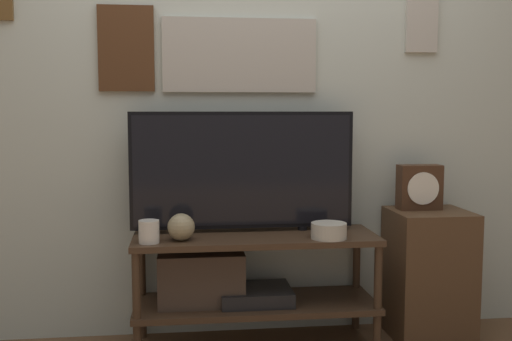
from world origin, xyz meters
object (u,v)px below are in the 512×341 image
object	(u,v)px
vase_round_glass	(181,227)
television	(243,170)
vase_wide_bowl	(329,231)
mantel_clock	(419,187)
candle_jar	(149,232)

from	to	relation	value
vase_round_glass	television	bearing A→B (deg)	29.65
vase_wide_bowl	vase_round_glass	size ratio (longest dim) A/B	1.33
television	vase_wide_bowl	world-z (taller)	television
television	mantel_clock	world-z (taller)	television
vase_round_glass	candle_jar	size ratio (longest dim) A/B	1.21
mantel_clock	vase_wide_bowl	bearing A→B (deg)	-160.03
vase_wide_bowl	mantel_clock	distance (m)	0.60
vase_wide_bowl	candle_jar	bearing A→B (deg)	179.81
television	mantel_clock	xyz separation A→B (m)	(0.94, -0.02, -0.10)
vase_round_glass	candle_jar	bearing A→B (deg)	-167.07
vase_round_glass	candle_jar	distance (m)	0.15
vase_round_glass	mantel_clock	world-z (taller)	mantel_clock
mantel_clock	television	bearing A→B (deg)	178.65
candle_jar	mantel_clock	distance (m)	1.42
television	candle_jar	bearing A→B (deg)	-155.32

